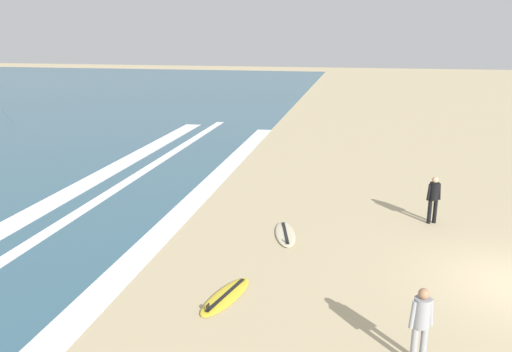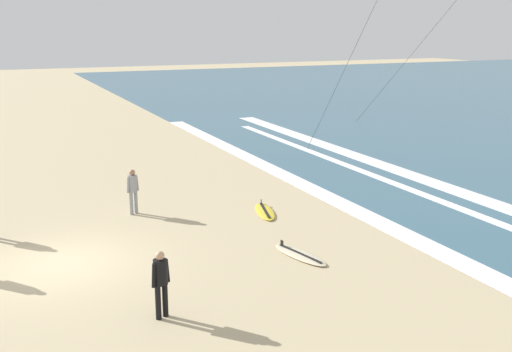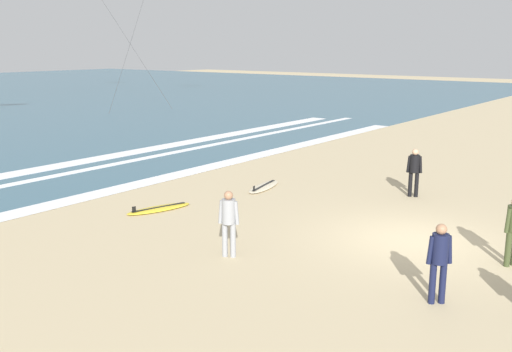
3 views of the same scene
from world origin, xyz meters
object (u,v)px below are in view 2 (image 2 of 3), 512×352
Objects in this scene: surfer_background_far at (161,278)px; surfboard_right_spare at (265,211)px; surfboard_near_water at (300,255)px; surfer_foreground_main at (133,188)px.

surfer_background_far is 8.33m from surfboard_right_spare.
surfboard_right_spare is 1.00× the size of surfboard_near_water.
surfer_foreground_main is 6.91m from surfboard_near_water.
surfer_foreground_main reaches higher than surfboard_right_spare.
surfer_background_far reaches higher than surfboard_near_water.
surfboard_right_spare is (1.74, 4.26, -0.91)m from surfer_foreground_main.
surfer_background_far is at bearing -8.51° from surfer_foreground_main.
surfer_foreground_main is 4.69m from surfboard_right_spare.
surfer_foreground_main is 0.73× the size of surfboard_right_spare.
surfer_background_far is 5.13m from surfboard_near_water.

